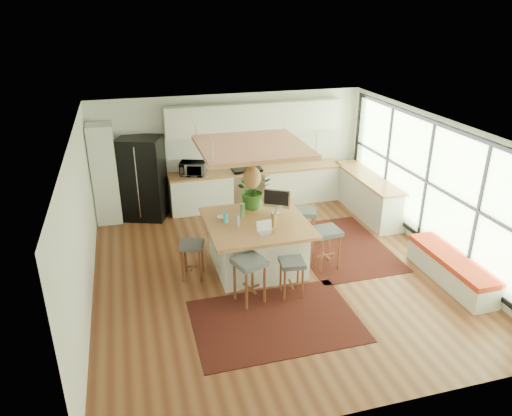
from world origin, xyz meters
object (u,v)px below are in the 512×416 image
object	(u,v)px
fridge	(143,180)
microwave	(193,167)
stool_right_back	(304,229)
laptop	(266,227)
island	(257,244)
stool_right_front	(326,250)
monitor	(276,201)
island_plant	(253,194)
stool_near_right	(291,277)
stool_left_side	(192,259)
stool_near_left	(250,283)

from	to	relation	value
fridge	microwave	world-z (taller)	fridge
stool_right_back	laptop	world-z (taller)	laptop
island	stool_right_front	world-z (taller)	island
fridge	monitor	xyz separation A→B (m)	(2.35, -2.63, 0.26)
fridge	island_plant	distance (m)	3.02
stool_near_right	laptop	world-z (taller)	laptop
stool_left_side	stool_right_back	bearing A→B (deg)	14.74
laptop	microwave	distance (m)	3.47
stool_near_left	microwave	xyz separation A→B (m)	(-0.30, 3.99, 0.77)
fridge	stool_left_side	size ratio (longest dim) A/B	2.75
island_plant	island	bearing A→B (deg)	-100.39
stool_near_left	laptop	size ratio (longest dim) A/B	2.57
fridge	island	xyz separation A→B (m)	(1.89, -2.88, -0.46)
stool_left_side	island_plant	bearing A→B (deg)	27.92
monitor	microwave	bearing A→B (deg)	146.30
island	stool_right_back	xyz separation A→B (m)	(1.16, 0.56, -0.11)
stool_near_left	stool_left_side	bearing A→B (deg)	127.50
island	stool_near_left	size ratio (longest dim) A/B	2.33
stool_right_back	monitor	xyz separation A→B (m)	(-0.70, -0.31, 0.83)
stool_near_right	monitor	size ratio (longest dim) A/B	1.28
stool_right_back	stool_near_right	bearing A→B (deg)	-116.99
stool_left_side	island_plant	xyz separation A→B (m)	(1.35, 0.71, 0.87)
monitor	stool_right_back	bearing A→B (deg)	55.45
stool_left_side	island_plant	world-z (taller)	island_plant
island_plant	stool_near_left	bearing A→B (deg)	-107.35
island_plant	stool_left_side	bearing A→B (deg)	-152.08
fridge	island	bearing A→B (deg)	-36.79
stool_near_right	laptop	bearing A→B (deg)	112.97
stool_right_back	island_plant	xyz separation A→B (m)	(-1.04, 0.08, 0.87)
stool_near_right	stool_left_side	bearing A→B (deg)	145.17
monitor	island_plant	distance (m)	0.52
island	island_plant	bearing A→B (deg)	79.61
laptop	monitor	bearing A→B (deg)	53.64
monitor	island	bearing A→B (deg)	-119.34
stool_near_right	stool_right_back	distance (m)	1.90
stool_near_left	laptop	bearing A→B (deg)	52.23
laptop	stool_near_right	bearing A→B (deg)	-74.15
stool_near_left	fridge	bearing A→B (deg)	110.09
stool_right_front	island_plant	xyz separation A→B (m)	(-1.12, 1.04, 0.87)
stool_left_side	monitor	world-z (taller)	monitor
fridge	monitor	distance (m)	3.53
fridge	stool_near_right	size ratio (longest dim) A/B	2.81
island	stool_near_right	xyz separation A→B (m)	(0.30, -1.13, -0.11)
island	monitor	world-z (taller)	monitor
microwave	laptop	bearing A→B (deg)	-58.62
microwave	island_plant	size ratio (longest dim) A/B	0.78
stool_near_left	stool_near_right	world-z (taller)	stool_near_left
stool_left_side	monitor	size ratio (longest dim) A/B	1.31
stool_near_left	stool_right_front	size ratio (longest dim) A/B	1.00
monitor	fridge	bearing A→B (deg)	163.67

